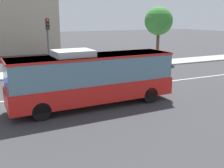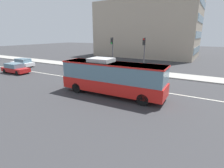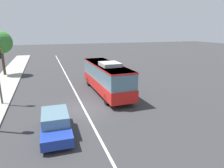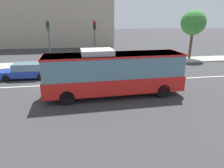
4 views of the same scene
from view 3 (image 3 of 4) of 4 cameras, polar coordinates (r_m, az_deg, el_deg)
ground_plane at (r=17.59m, az=-8.02°, el=-6.91°), size 160.00×160.00×0.00m
lane_centre_line at (r=17.59m, az=-8.02°, el=-6.89°), size 76.00×0.16×0.01m
transit_bus at (r=21.15m, az=-1.62°, el=2.19°), size 10.06×2.75×3.46m
sedan_blue at (r=13.68m, az=-15.75°, el=-10.78°), size 4.54×1.89×1.46m
street_tree_kerbside_left at (r=32.99m, az=-29.11°, el=10.25°), size 3.23×3.23×6.44m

